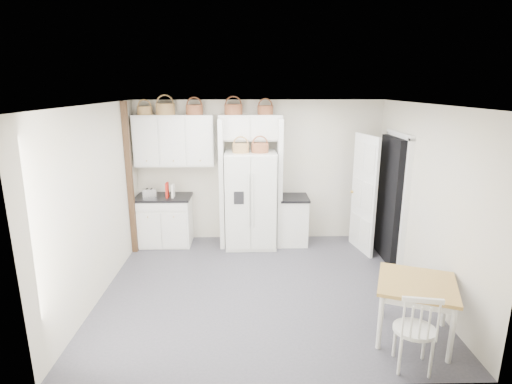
{
  "coord_description": "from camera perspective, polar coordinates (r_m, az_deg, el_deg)",
  "views": [
    {
      "loc": [
        -0.21,
        -5.27,
        2.82
      ],
      "look_at": [
        -0.08,
        0.4,
        1.32
      ],
      "focal_mm": 28.0,
      "sensor_mm": 36.0,
      "label": 1
    }
  ],
  "objects": [
    {
      "name": "floor",
      "position": [
        5.98,
        0.9,
        -13.36
      ],
      "size": [
        4.5,
        4.5,
        0.0
      ],
      "primitive_type": "plane",
      "color": "#3A393E",
      "rests_on": "ground"
    },
    {
      "name": "ceiling",
      "position": [
        5.27,
        1.02,
        12.39
      ],
      "size": [
        4.5,
        4.5,
        0.0
      ],
      "primitive_type": "plane",
      "color": "white",
      "rests_on": "wall_back"
    },
    {
      "name": "wall_back",
      "position": [
        7.43,
        0.37,
        2.98
      ],
      "size": [
        4.5,
        0.0,
        4.5
      ],
      "primitive_type": "plane",
      "rotation": [
        1.57,
        0.0,
        0.0
      ],
      "color": "beige",
      "rests_on": "floor"
    },
    {
      "name": "wall_left",
      "position": [
        5.85,
        -21.65,
        -1.34
      ],
      "size": [
        0.0,
        4.0,
        4.0
      ],
      "primitive_type": "plane",
      "rotation": [
        1.57,
        0.0,
        1.57
      ],
      "color": "beige",
      "rests_on": "floor"
    },
    {
      "name": "wall_right",
      "position": [
        6.01,
        22.94,
        -1.07
      ],
      "size": [
        0.0,
        4.0,
        4.0
      ],
      "primitive_type": "plane",
      "rotation": [
        1.57,
        0.0,
        -1.57
      ],
      "color": "beige",
      "rests_on": "floor"
    },
    {
      "name": "refrigerator",
      "position": [
        7.15,
        -0.75,
        -1.07
      ],
      "size": [
        0.89,
        0.72,
        1.73
      ],
      "primitive_type": "cube",
      "color": "silver",
      "rests_on": "floor"
    },
    {
      "name": "base_cab_left",
      "position": [
        7.52,
        -12.88,
        -4.07
      ],
      "size": [
        0.94,
        0.6,
        0.87
      ],
      "primitive_type": "cube",
      "color": "white",
      "rests_on": "floor"
    },
    {
      "name": "base_cab_right",
      "position": [
        7.41,
        5.35,
        -4.12
      ],
      "size": [
        0.48,
        0.58,
        0.85
      ],
      "primitive_type": "cube",
      "color": "white",
      "rests_on": "floor"
    },
    {
      "name": "dining_table",
      "position": [
        5.1,
        21.68,
        -15.35
      ],
      "size": [
        1.07,
        1.07,
        0.69
      ],
      "primitive_type": "cube",
      "rotation": [
        0.0,
        0.0,
        -0.37
      ],
      "color": "#A47E37",
      "rests_on": "floor"
    },
    {
      "name": "windsor_chair",
      "position": [
        4.58,
        21.7,
        -17.8
      ],
      "size": [
        0.49,
        0.46,
        0.87
      ],
      "primitive_type": "cube",
      "rotation": [
        0.0,
        0.0,
        -0.18
      ],
      "color": "white",
      "rests_on": "floor"
    },
    {
      "name": "counter_left",
      "position": [
        7.39,
        -13.08,
        -0.72
      ],
      "size": [
        0.98,
        0.64,
        0.04
      ],
      "primitive_type": "cube",
      "color": "black",
      "rests_on": "base_cab_left"
    },
    {
      "name": "counter_right",
      "position": [
        7.28,
        5.43,
        -0.81
      ],
      "size": [
        0.52,
        0.62,
        0.04
      ],
      "primitive_type": "cube",
      "color": "black",
      "rests_on": "base_cab_right"
    },
    {
      "name": "toaster",
      "position": [
        7.32,
        -14.99,
        -0.16
      ],
      "size": [
        0.26,
        0.19,
        0.16
      ],
      "primitive_type": "cube",
      "rotation": [
        0.0,
        0.0,
        0.26
      ],
      "color": "silver",
      "rests_on": "counter_left"
    },
    {
      "name": "cookbook_red",
      "position": [
        7.25,
        -12.57,
        0.27
      ],
      "size": [
        0.04,
        0.18,
        0.26
      ],
      "primitive_type": "cube",
      "rotation": [
        0.0,
        0.0,
        0.03
      ],
      "color": "#B51B11",
      "rests_on": "counter_left"
    },
    {
      "name": "cookbook_cream",
      "position": [
        7.24,
        -11.77,
        0.16
      ],
      "size": [
        0.04,
        0.16,
        0.23
      ],
      "primitive_type": "cube",
      "rotation": [
        0.0,
        0.0,
        -0.02
      ],
      "color": "white",
      "rests_on": "counter_left"
    },
    {
      "name": "basket_upper_a",
      "position": [
        7.33,
        -15.61,
        11.15
      ],
      "size": [
        0.26,
        0.26,
        0.15
      ],
      "primitive_type": "cylinder",
      "color": "brown",
      "rests_on": "upper_cabinet"
    },
    {
      "name": "basket_upper_b",
      "position": [
        7.25,
        -12.83,
        11.48
      ],
      "size": [
        0.33,
        0.33,
        0.19
      ],
      "primitive_type": "cylinder",
      "color": "brown",
      "rests_on": "upper_cabinet"
    },
    {
      "name": "basket_upper_c",
      "position": [
        7.17,
        -8.79,
        11.54
      ],
      "size": [
        0.29,
        0.29,
        0.17
      ],
      "primitive_type": "cylinder",
      "color": "#612E18",
      "rests_on": "upper_cabinet"
    },
    {
      "name": "basket_bridge_a",
      "position": [
        7.11,
        -3.24,
        11.69
      ],
      "size": [
        0.31,
        0.31,
        0.18
      ],
      "primitive_type": "cylinder",
      "color": "#612E18",
      "rests_on": "bridge_cabinet"
    },
    {
      "name": "basket_bridge_b",
      "position": [
        7.11,
        1.33,
        11.63
      ],
      "size": [
        0.27,
        0.27,
        0.16
      ],
      "primitive_type": "cylinder",
      "color": "#612E18",
      "rests_on": "bridge_cabinet"
    },
    {
      "name": "basket_fridge_a",
      "position": [
        6.86,
        -2.19,
        6.26
      ],
      "size": [
        0.28,
        0.28,
        0.15
      ],
      "primitive_type": "cylinder",
      "color": "brown",
      "rests_on": "refrigerator"
    },
    {
      "name": "basket_fridge_b",
      "position": [
        6.86,
        0.57,
        6.3
      ],
      "size": [
        0.29,
        0.29,
        0.16
      ],
      "primitive_type": "cylinder",
      "color": "#612E18",
      "rests_on": "refrigerator"
    },
    {
      "name": "upper_cabinet",
      "position": [
        7.27,
        -11.58,
        7.23
      ],
      "size": [
        1.4,
        0.34,
        0.9
      ],
      "primitive_type": "cube",
      "color": "white",
      "rests_on": "wall_back"
    },
    {
      "name": "bridge_cabinet",
      "position": [
        7.13,
        -0.8,
        9.2
      ],
      "size": [
        1.12,
        0.34,
        0.45
      ],
      "primitive_type": "cube",
      "color": "white",
      "rests_on": "wall_back"
    },
    {
      "name": "fridge_panel_left",
      "position": [
        7.18,
        -4.84,
        1.28
      ],
      "size": [
        0.08,
        0.6,
        2.3
      ],
      "primitive_type": "cube",
      "color": "white",
      "rests_on": "floor"
    },
    {
      "name": "fridge_panel_right",
      "position": [
        7.19,
        3.31,
        1.33
      ],
      "size": [
        0.08,
        0.6,
        2.3
      ],
      "primitive_type": "cube",
      "color": "white",
      "rests_on": "floor"
    },
    {
      "name": "trim_post",
      "position": [
        7.08,
        -17.59,
        1.68
      ],
      "size": [
        0.09,
        0.09,
        2.6
      ],
      "primitive_type": "cube",
      "color": "black",
      "rests_on": "floor"
    },
    {
      "name": "doorway_void",
      "position": [
        6.93,
        18.76,
        -1.02
      ],
      "size": [
        0.18,
        0.85,
        2.05
      ],
      "primitive_type": "cube",
      "color": "black",
      "rests_on": "floor"
    },
    {
      "name": "door_slab",
      "position": [
        7.13,
        15.14,
        -0.32
      ],
      "size": [
        0.21,
        0.79,
        2.05
      ],
      "primitive_type": "cube",
      "rotation": [
        0.0,
        0.0,
        -1.36
      ],
      "color": "white",
      "rests_on": "floor"
    }
  ]
}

